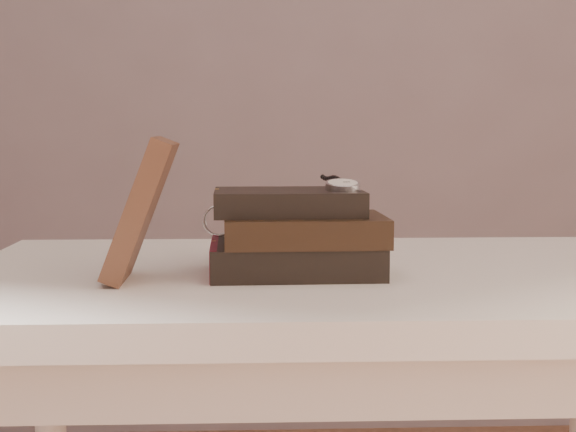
{
  "coord_description": "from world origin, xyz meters",
  "views": [
    {
      "loc": [
        -0.11,
        -0.72,
        0.94
      ],
      "look_at": [
        -0.07,
        0.31,
        0.82
      ],
      "focal_mm": 51.08,
      "sensor_mm": 36.0,
      "label": 1
    }
  ],
  "objects": [
    {
      "name": "journal",
      "position": [
        -0.25,
        0.27,
        0.84
      ],
      "size": [
        0.09,
        0.11,
        0.18
      ],
      "primitive_type": "cube",
      "rotation": [
        0.0,
        0.37,
        0.01
      ],
      "color": "#412419",
      "rests_on": "table"
    },
    {
      "name": "book_stack",
      "position": [
        -0.06,
        0.31,
        0.8
      ],
      "size": [
        0.22,
        0.16,
        0.11
      ],
      "color": "black",
      "rests_on": "table"
    },
    {
      "name": "eyeglasses",
      "position": [
        -0.14,
        0.38,
        0.81
      ],
      "size": [
        0.09,
        0.11,
        0.04
      ],
      "color": "silver",
      "rests_on": "book_stack"
    },
    {
      "name": "pocket_watch",
      "position": [
        0.0,
        0.31,
        0.87
      ],
      "size": [
        0.05,
        0.15,
        0.02
      ],
      "color": "silver",
      "rests_on": "book_stack"
    },
    {
      "name": "table",
      "position": [
        0.0,
        0.35,
        0.66
      ],
      "size": [
        1.0,
        0.6,
        0.75
      ],
      "color": "white",
      "rests_on": "ground"
    }
  ]
}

